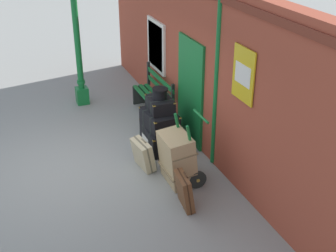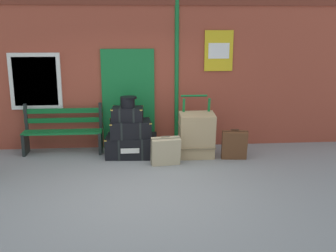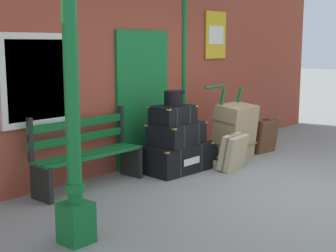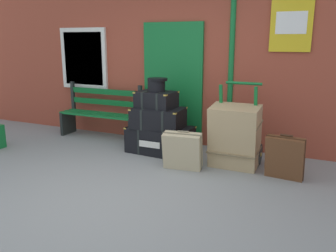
# 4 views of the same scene
# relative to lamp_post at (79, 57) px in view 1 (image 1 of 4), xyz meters

# --- Properties ---
(ground_plane) EXTENTS (60.00, 60.00, 0.00)m
(ground_plane) POSITION_rel_lamp_post_xyz_m (2.83, -0.79, -1.15)
(ground_plane) COLOR gray
(brick_facade) EXTENTS (10.40, 0.35, 3.20)m
(brick_facade) POSITION_rel_lamp_post_xyz_m (2.81, 1.81, 0.45)
(brick_facade) COLOR #9E422D
(brick_facade) RESTS_ON ground
(lamp_post) EXTENTS (0.28, 0.28, 3.02)m
(lamp_post) POSITION_rel_lamp_post_xyz_m (0.00, 0.00, 0.00)
(lamp_post) COLOR #146B2D
(lamp_post) RESTS_ON ground
(platform_bench) EXTENTS (1.60, 0.43, 1.01)m
(platform_bench) POSITION_rel_lamp_post_xyz_m (1.27, 1.37, -0.71)
(platform_bench) COLOR #146B2D
(platform_bench) RESTS_ON ground
(steamer_trunk_base) EXTENTS (1.05, 0.71, 0.43)m
(steamer_trunk_base) POSITION_rel_lamp_post_xyz_m (2.67, 1.01, -0.94)
(steamer_trunk_base) COLOR black
(steamer_trunk_base) RESTS_ON ground
(steamer_trunk_middle) EXTENTS (0.84, 0.59, 0.33)m
(steamer_trunk_middle) POSITION_rel_lamp_post_xyz_m (2.65, 0.98, -0.57)
(steamer_trunk_middle) COLOR black
(steamer_trunk_middle) RESTS_ON steamer_trunk_base
(steamer_trunk_top) EXTENTS (0.64, 0.49, 0.27)m
(steamer_trunk_top) POSITION_rel_lamp_post_xyz_m (2.60, 1.01, -0.28)
(steamer_trunk_top) COLOR black
(steamer_trunk_top) RESTS_ON steamer_trunk_middle
(round_hatbox) EXTENTS (0.32, 0.30, 0.22)m
(round_hatbox) POSITION_rel_lamp_post_xyz_m (2.62, 1.00, -0.03)
(round_hatbox) COLOR black
(round_hatbox) RESTS_ON steamer_trunk_top
(porters_trolley) EXTENTS (0.71, 0.60, 1.20)m
(porters_trolley) POSITION_rel_lamp_post_xyz_m (3.96, 0.98, -0.88)
(porters_trolley) COLOR black
(porters_trolley) RESTS_ON ground
(large_brown_trunk) EXTENTS (0.70, 0.53, 0.92)m
(large_brown_trunk) POSITION_rel_lamp_post_xyz_m (3.96, 0.81, -0.69)
(large_brown_trunk) COLOR tan
(large_brown_trunk) RESTS_ON ground
(suitcase_tan) EXTENTS (0.51, 0.27, 0.61)m
(suitcase_tan) POSITION_rel_lamp_post_xyz_m (4.68, 0.63, -0.86)
(suitcase_tan) COLOR brown
(suitcase_tan) RESTS_ON ground
(suitcase_caramel) EXTENTS (0.57, 0.35, 0.56)m
(suitcase_caramel) POSITION_rel_lamp_post_xyz_m (3.31, 0.41, -0.88)
(suitcase_caramel) COLOR tan
(suitcase_caramel) RESTS_ON ground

